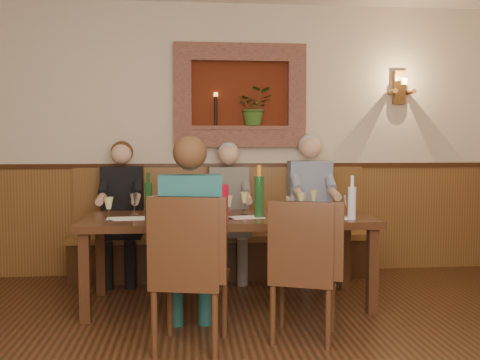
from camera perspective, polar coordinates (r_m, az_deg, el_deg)
The scene contains 32 objects.
room_shell at distance 2.66m, azimuth 1.83°, elevation 15.32°, with size 6.04×6.04×2.82m.
wainscoting at distance 2.73m, azimuth 1.77°, elevation -12.60°, with size 6.02×6.02×1.15m.
wall_niche at distance 5.58m, azimuth 0.42°, elevation 8.52°, with size 1.36×0.30×1.06m.
wall_sconce at distance 5.98m, azimuth 16.67°, elevation 9.37°, with size 0.25×0.20×0.35m.
dining_table at distance 4.51m, azimuth -1.21°, elevation -4.81°, with size 2.40×0.90×0.75m.
bench at distance 5.49m, azimuth -1.94°, elevation -6.89°, with size 3.00×0.45×1.11m.
chair_near_left at distance 3.64m, azimuth -5.34°, elevation -13.04°, with size 0.54×0.54×1.03m.
chair_near_right at distance 3.82m, azimuth 6.78°, elevation -12.44°, with size 0.55×0.55×0.98m.
person_bench_left at distance 5.38m, azimuth -12.50°, elevation -4.61°, with size 0.40×0.49×1.38m.
person_bench_mid at distance 5.35m, azimuth -1.15°, elevation -4.60°, with size 0.40×0.49×1.37m.
person_bench_right at distance 5.47m, azimuth 7.62°, elevation -4.06°, with size 0.43×0.53×1.45m.
person_chair_front at distance 3.75m, azimuth -5.30°, elevation -8.06°, with size 0.41×0.51×1.41m.
spittoon_bucket at distance 4.31m, azimuth -2.86°, elevation -2.36°, with size 0.24×0.24×0.28m, color red.
wine_bottle_green_a at distance 4.40m, azimuth 2.05°, elevation -1.68°, with size 0.10×0.10×0.43m.
wine_bottle_green_b at distance 4.61m, azimuth -9.74°, elevation -1.88°, with size 0.08×0.08×0.36m.
water_bottle at distance 4.38m, azimuth 11.86°, elevation -2.30°, with size 0.07×0.07×0.35m.
tasting_sheet_a at distance 4.44m, azimuth -12.10°, elevation -4.05°, with size 0.30×0.22×0.00m, color white.
tasting_sheet_b at distance 4.42m, azimuth 0.74°, elevation -3.99°, with size 0.26×0.19×0.00m, color white.
tasting_sheet_c at distance 4.47m, azimuth 9.56°, elevation -3.96°, with size 0.31×0.22×0.00m, color white.
tasting_sheet_d at distance 4.21m, azimuth -5.33°, elevation -4.41°, with size 0.26×0.18×0.00m, color white.
wine_glass_0 at distance 4.32m, azimuth -13.84°, elevation -3.03°, with size 0.08×0.08×0.19m, color #D8D381, non-canonical shape.
wine_glass_1 at distance 4.59m, azimuth -11.21°, elevation -2.58°, with size 0.08×0.08×0.19m, color white, non-canonical shape.
wine_glass_2 at distance 4.32m, azimuth -8.95°, elevation -2.95°, with size 0.08×0.08×0.19m, color #D8D381, non-canonical shape.
wine_glass_3 at distance 4.58m, azimuth -4.96°, elevation -2.53°, with size 0.08×0.08×0.19m, color white, non-canonical shape.
wine_glass_4 at distance 4.33m, azimuth -1.27°, elevation -2.90°, with size 0.08×0.08×0.19m, color #D8D381, non-canonical shape.
wine_glass_5 at distance 4.62m, azimuth 0.47°, elevation -2.47°, with size 0.08×0.08×0.19m, color #D8D381, non-canonical shape.
wine_glass_6 at distance 4.29m, azimuth 5.37°, elevation -2.98°, with size 0.08×0.08×0.19m, color white, non-canonical shape.
wine_glass_7 at distance 4.62m, azimuth 6.52°, elevation -2.49°, with size 0.08×0.08×0.19m, color #D8D381, non-canonical shape.
wine_glass_8 at distance 4.49m, azimuth 11.42°, elevation -2.72°, with size 0.08×0.08×0.19m, color white, non-canonical shape.
wine_glass_9 at distance 4.15m, azimuth -4.26°, elevation -3.21°, with size 0.08×0.08×0.19m, color #D8D381, non-canonical shape.
wine_glass_10 at distance 4.85m, azimuth 7.86°, elevation -2.19°, with size 0.08×0.08×0.19m, color #D8D381, non-canonical shape.
wine_glass_11 at distance 4.40m, azimuth -4.87°, elevation -2.80°, with size 0.08×0.08×0.19m, color #D8D381, non-canonical shape.
Camera 1 is at (-0.33, -2.59, 1.37)m, focal length 40.00 mm.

